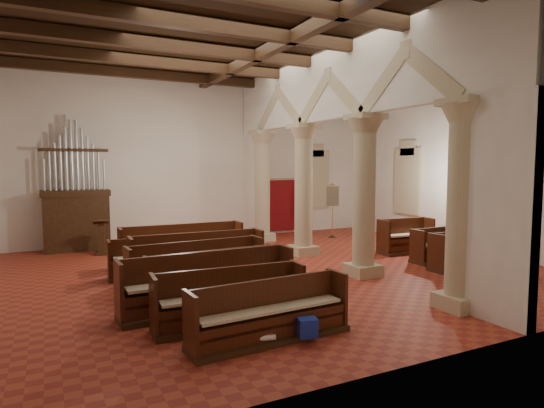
{
  "coord_description": "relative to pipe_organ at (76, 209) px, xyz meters",
  "views": [
    {
      "loc": [
        -5.34,
        -10.65,
        2.81
      ],
      "look_at": [
        0.21,
        0.5,
        1.74
      ],
      "focal_mm": 30.0,
      "sensor_mm": 36.0,
      "label": 1
    }
  ],
  "objects": [
    {
      "name": "ceiling_beams",
      "position": [
        4.5,
        -5.5,
        4.45
      ],
      "size": [
        13.8,
        11.8,
        0.3
      ],
      "primitive_type": null,
      "color": "#3C2613",
      "rests_on": "wall_back"
    },
    {
      "name": "aisle_pew_2",
      "position": [
        9.41,
        -5.19,
        -1.0
      ],
      "size": [
        1.86,
        0.84,
        1.1
      ],
      "rotation": [
        0.0,
        0.0,
        -0.06
      ],
      "color": "#3C2613",
      "rests_on": "floor"
    },
    {
      "name": "pipe_organ",
      "position": [
        0.0,
        0.0,
        0.0
      ],
      "size": [
        2.1,
        0.85,
        4.4
      ],
      "color": "#3C2613",
      "rests_on": "floor"
    },
    {
      "name": "hymnal_box_c",
      "position": [
        3.87,
        -5.33,
        -1.1
      ],
      "size": [
        0.35,
        0.29,
        0.34
      ],
      "primitive_type": "cube",
      "rotation": [
        0.0,
        0.0,
        -0.05
      ],
      "color": "navy",
      "rests_on": "floor"
    },
    {
      "name": "wall_right",
      "position": [
        11.5,
        -5.5,
        1.63
      ],
      "size": [
        0.02,
        12.0,
        6.0
      ],
      "primitive_type": "cube",
      "color": "white",
      "rests_on": "floor"
    },
    {
      "name": "nave_pew_5",
      "position": [
        2.49,
        -5.34,
        -1.0
      ],
      "size": [
        3.34,
        0.81,
        1.13
      ],
      "rotation": [
        0.0,
        0.0,
        -0.02
      ],
      "color": "#3C2613",
      "rests_on": "floor"
    },
    {
      "name": "nave_pew_3",
      "position": [
        2.29,
        -7.19,
        -1.04
      ],
      "size": [
        2.95,
        0.84,
        1.01
      ],
      "rotation": [
        0.0,
        0.0,
        0.06
      ],
      "color": "#3C2613",
      "rests_on": "floor"
    },
    {
      "name": "aisle_pew_0",
      "position": [
        9.08,
        -7.58,
        -1.02
      ],
      "size": [
        1.81,
        0.74,
        1.03
      ],
      "rotation": [
        0.0,
        0.0,
        0.03
      ],
      "color": "#3C2613",
      "rests_on": "floor"
    },
    {
      "name": "window_right_b",
      "position": [
        11.48,
        -3.0,
        0.83
      ],
      "size": [
        0.03,
        1.0,
        2.2
      ],
      "primitive_type": "cube",
      "color": "#3A826B",
      "rests_on": "wall_right"
    },
    {
      "name": "nave_pew_7",
      "position": [
        2.55,
        -3.66,
        -1.0
      ],
      "size": [
        3.46,
        0.79,
        1.14
      ],
      "rotation": [
        0.0,
        0.0,
        -0.01
      ],
      "color": "#3C2613",
      "rests_on": "floor"
    },
    {
      "name": "arcade",
      "position": [
        6.3,
        -5.5,
        2.19
      ],
      "size": [
        0.9,
        11.9,
        6.0
      ],
      "color": "#C2B190",
      "rests_on": "floor"
    },
    {
      "name": "ceiling",
      "position": [
        4.5,
        -5.5,
        4.63
      ],
      "size": [
        14.0,
        14.0,
        0.0
      ],
      "primitive_type": "plane",
      "rotation": [
        3.14,
        0.0,
        0.0
      ],
      "color": "black",
      "rests_on": "wall_back"
    },
    {
      "name": "dossal_curtain",
      "position": [
        8.0,
        0.42,
        -0.21
      ],
      "size": [
        1.8,
        0.07,
        2.17
      ],
      "color": "maroon",
      "rests_on": "floor"
    },
    {
      "name": "hymnal_box_b",
      "position": [
        3.89,
        -7.33,
        -1.13
      ],
      "size": [
        0.28,
        0.24,
        0.27
      ],
      "primitive_type": "cube",
      "rotation": [
        0.0,
        0.0,
        0.06
      ],
      "color": "navy",
      "rests_on": "floor"
    },
    {
      "name": "nave_pew_0",
      "position": [
        2.3,
        -9.79,
        -1.05
      ],
      "size": [
        2.79,
        0.82,
        0.97
      ],
      "rotation": [
        0.0,
        0.0,
        0.06
      ],
      "color": "#3C2613",
      "rests_on": "floor"
    },
    {
      "name": "window_right_a",
      "position": [
        11.48,
        -7.0,
        0.83
      ],
      "size": [
        0.03,
        1.0,
        2.2
      ],
      "primitive_type": "cube",
      "color": "#3A826B",
      "rests_on": "wall_right"
    },
    {
      "name": "wall_front",
      "position": [
        4.5,
        -11.5,
        1.63
      ],
      "size": [
        14.0,
        0.02,
        6.0
      ],
      "primitive_type": "cube",
      "color": "white",
      "rests_on": "floor"
    },
    {
      "name": "tube_heater_a",
      "position": [
        1.83,
        -9.96,
        -1.21
      ],
      "size": [
        0.85,
        0.3,
        0.09
      ],
      "primitive_type": "cylinder",
      "rotation": [
        0.0,
        1.57,
        -0.26
      ],
      "color": "silver",
      "rests_on": "floor"
    },
    {
      "name": "nave_pew_4",
      "position": [
        2.18,
        -6.26,
        -1.02
      ],
      "size": [
        3.19,
        0.91,
        1.07
      ],
      "rotation": [
        0.0,
        0.0,
        0.06
      ],
      "color": "#3C2613",
      "rests_on": "floor"
    },
    {
      "name": "wall_back",
      "position": [
        4.5,
        0.5,
        1.63
      ],
      "size": [
        14.0,
        0.02,
        6.0
      ],
      "primitive_type": "cube",
      "color": "white",
      "rests_on": "floor"
    },
    {
      "name": "floor",
      "position": [
        4.5,
        -5.5,
        -1.37
      ],
      "size": [
        14.0,
        14.0,
        0.0
      ],
      "primitive_type": "plane",
      "color": "#A03823",
      "rests_on": "ground"
    },
    {
      "name": "window_back",
      "position": [
        9.5,
        0.48,
        0.83
      ],
      "size": [
        1.0,
        0.03,
        2.2
      ],
      "primitive_type": "cube",
      "color": "#3A826B",
      "rests_on": "wall_back"
    },
    {
      "name": "processional_banner",
      "position": [
        9.07,
        -1.5,
        -0.61
      ],
      "size": [
        0.48,
        0.61,
        2.16
      ],
      "rotation": [
        0.0,
        0.0,
        -0.26
      ],
      "color": "#3C2613",
      "rests_on": "floor"
    },
    {
      "name": "lectern",
      "position": [
        0.64,
        -1.14,
        -0.9
      ],
      "size": [
        0.5,
        0.51,
        1.14
      ],
      "rotation": [
        0.0,
        0.0,
        -0.12
      ],
      "color": "#3A2812",
      "rests_on": "floor"
    },
    {
      "name": "nave_pew_2",
      "position": [
        1.91,
        -7.9,
        -1.0
      ],
      "size": [
        3.44,
        0.85,
        1.13
      ],
      "rotation": [
        0.0,
        0.0,
        0.03
      ],
      "color": "#3C2613",
      "rests_on": "floor"
    },
    {
      "name": "aisle_pew_1",
      "position": [
        9.3,
        -6.6,
        -1.04
      ],
      "size": [
        1.67,
        0.71,
        0.99
      ],
      "rotation": [
        0.0,
        0.0,
        0.03
      ],
      "color": "#3C2613",
      "rests_on": "floor"
    },
    {
      "name": "nave_pew_1",
      "position": [
        1.96,
        -8.89,
        -1.04
      ],
      "size": [
        2.72,
        0.81,
        1.01
      ],
      "rotation": [
        0.0,
        0.0,
        -0.05
      ],
      "color": "#3C2613",
      "rests_on": "floor"
    },
    {
      "name": "tube_heater_b",
      "position": [
        2.09,
        -9.32,
        -1.21
      ],
      "size": [
        1.15,
        0.36,
        0.11
      ],
      "primitive_type": "cylinder",
      "rotation": [
        0.0,
        1.57,
        0.22
      ],
      "color": "silver",
      "rests_on": "floor"
    },
    {
      "name": "hymnal_box_a",
      "position": [
        2.78,
        -10.14,
        -1.12
      ],
      "size": [
        0.35,
        0.31,
        0.3
      ],
      "primitive_type": "cube",
      "rotation": [
        0.0,
        0.0,
        -0.26
      ],
      "color": "navy",
      "rests_on": "floor"
    },
    {
      "name": "nave_pew_6",
      "position": [
        1.86,
        -4.71,
        -1.05
      ],
      "size": [
        2.93,
        0.83,
        0.98
      ],
      "rotation": [
        0.0,
        0.0,
        -0.06
      ],
      "color": "#3C2613",
      "rests_on": "floor"
    }
  ]
}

